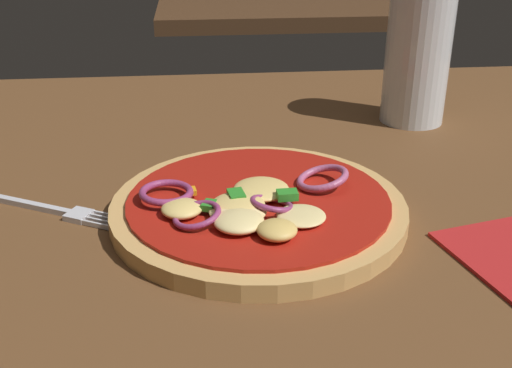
% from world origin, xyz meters
% --- Properties ---
extents(dining_table, '(1.14, 0.95, 0.03)m').
position_xyz_m(dining_table, '(0.00, 0.00, 0.02)').
color(dining_table, brown).
rests_on(dining_table, ground).
extents(pizza, '(0.24, 0.24, 0.03)m').
position_xyz_m(pizza, '(0.04, 0.03, 0.04)').
color(pizza, tan).
rests_on(pizza, dining_table).
extents(fork, '(0.17, 0.10, 0.01)m').
position_xyz_m(fork, '(-0.14, 0.06, 0.04)').
color(fork, silver).
rests_on(fork, dining_table).
extents(beer_glass, '(0.07, 0.07, 0.14)m').
position_xyz_m(beer_glass, '(0.24, 0.25, 0.10)').
color(beer_glass, silver).
rests_on(beer_glass, dining_table).
extents(background_table, '(0.62, 0.55, 0.03)m').
position_xyz_m(background_table, '(0.22, 1.18, 0.02)').
color(background_table, '#4C301C').
rests_on(background_table, ground).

